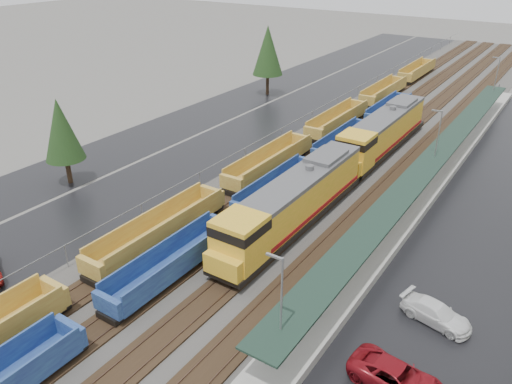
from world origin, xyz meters
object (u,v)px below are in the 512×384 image
parked_car_east_b (397,378)px  locomotive_lead (292,203)px  well_string_blue (232,221)px  parked_car_east_c (436,314)px  well_string_yellow (270,163)px  locomotive_trail (382,133)px

parked_car_east_b → locomotive_lead: bearing=55.8°
locomotive_lead → well_string_blue: bearing=-141.5°
locomotive_lead → parked_car_east_b: locomotive_lead is taller
well_string_blue → parked_car_east_c: (17.82, -1.83, -0.43)m
well_string_blue → parked_car_east_b: 19.55m
locomotive_lead → well_string_yellow: (-8.00, 9.21, -1.44)m
well_string_yellow → locomotive_trail: bearing=55.9°
parked_car_east_b → parked_car_east_c: 6.77m
well_string_yellow → parked_car_east_c: well_string_yellow is taller
locomotive_lead → locomotive_trail: size_ratio=1.00×
well_string_yellow → parked_car_east_c: (21.82, -14.22, -0.48)m
locomotive_trail → parked_car_east_b: (13.56, -32.77, -1.84)m
locomotive_lead → parked_car_east_b: (13.56, -11.77, -1.84)m
locomotive_lead → parked_car_east_b: size_ratio=3.95×
parked_car_east_b → well_string_yellow: bearing=52.5°
locomotive_trail → parked_car_east_b: size_ratio=3.95×
well_string_yellow → well_string_blue: size_ratio=1.32×
well_string_yellow → parked_car_east_c: bearing=-33.1°
well_string_yellow → parked_car_east_b: size_ratio=21.23×
well_string_blue → parked_car_east_c: bearing=-5.9°
locomotive_lead → parked_car_east_c: (13.82, -5.01, -1.92)m
well_string_blue → locomotive_trail: bearing=80.6°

